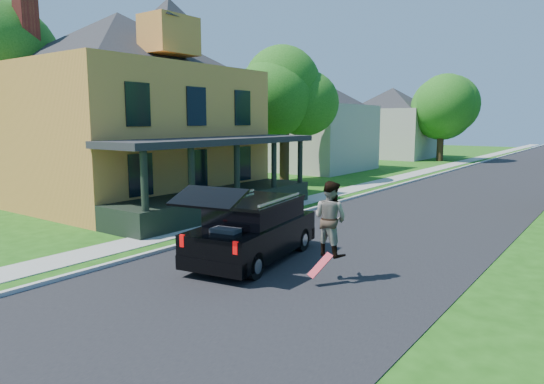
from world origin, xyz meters
The scene contains 13 objects.
ground centered at (0.00, 0.00, 0.00)m, with size 140.00×140.00×0.00m, color #1B4C0F.
street centered at (0.00, 20.00, 0.00)m, with size 8.00×120.00×0.02m, color black.
curb centered at (-4.05, 20.00, 0.00)m, with size 0.15×120.00×0.12m, color #B0AFAA.
sidewalk centered at (-5.60, 20.00, 0.00)m, with size 1.30×120.00×0.03m, color gray.
front_walk centered at (-9.50, 6.00, 0.00)m, with size 6.50×1.20×0.03m, color gray.
main_house centered at (-12.80, 5.99, 4.92)m, with size 15.56×15.56×10.10m.
neighbor_house_mid centered at (-13.50, 24.00, 4.19)m, with size 12.78×12.78×8.30m.
neighbor_house_far centered at (-13.50, 40.00, 4.19)m, with size 12.78×12.78×8.30m.
black_suv centered at (-1.40, 1.50, 0.86)m, with size 2.58×5.06×2.25m.
skateboarder centered at (1.14, 1.24, 1.52)m, with size 0.95×0.78×1.78m.
skateboard centered at (1.16, 0.78, 0.47)m, with size 0.43×0.54×0.55m.
tree_left_mid centered at (-10.55, 16.07, 5.61)m, with size 6.31×5.90×8.31m.
tree_left_far centered at (-7.86, 38.22, 5.76)m, with size 6.98×6.68×8.98m.
Camera 1 is at (6.68, -8.63, 3.80)m, focal length 32.00 mm.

